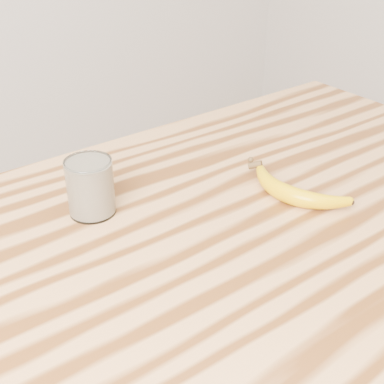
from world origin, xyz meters
TOP-DOWN VIEW (x-y plane):
  - table at (0.00, 0.00)m, footprint 1.20×0.80m
  - smoothie_glass at (-0.20, 0.17)m, footprint 0.08×0.08m
  - banana at (0.08, -0.00)m, footprint 0.15×0.27m

SIDE VIEW (x-z plane):
  - table at x=0.00m, z-range 0.32..1.22m
  - banana at x=0.08m, z-range 0.90..0.93m
  - smoothie_glass at x=-0.20m, z-range 0.90..1.00m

